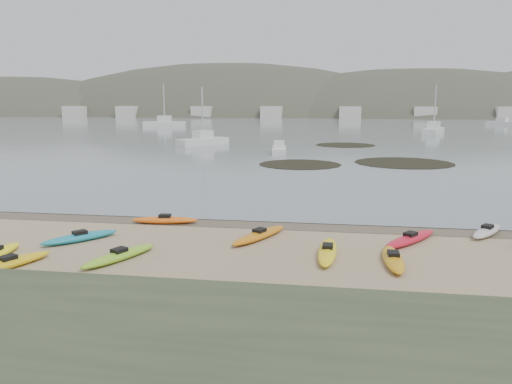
# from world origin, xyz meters

# --- Properties ---
(ground) EXTENTS (600.00, 600.00, 0.00)m
(ground) POSITION_xyz_m (0.00, 0.00, 0.00)
(ground) COLOR tan
(ground) RESTS_ON ground
(wet_sand) EXTENTS (60.00, 60.00, 0.00)m
(wet_sand) POSITION_xyz_m (0.00, -0.30, 0.00)
(wet_sand) COLOR brown
(wet_sand) RESTS_ON ground
(water) EXTENTS (1200.00, 1200.00, 0.00)m
(water) POSITION_xyz_m (0.00, 300.00, 0.01)
(water) COLOR slate
(water) RESTS_ON ground
(kayaks) EXTENTS (20.99, 10.54, 0.34)m
(kayaks) POSITION_xyz_m (-0.25, -4.46, 0.17)
(kayaks) COLOR yellow
(kayaks) RESTS_ON ground
(kelp_mats) EXTENTS (18.23, 29.23, 0.04)m
(kelp_mats) POSITION_xyz_m (6.05, 30.07, 0.03)
(kelp_mats) COLOR black
(kelp_mats) RESTS_ON water
(moored_boats) EXTENTS (86.99, 79.62, 1.34)m
(moored_boats) POSITION_xyz_m (-2.72, 74.42, 0.58)
(moored_boats) COLOR silver
(moored_boats) RESTS_ON ground
(far_hills) EXTENTS (550.00, 135.00, 80.00)m
(far_hills) POSITION_xyz_m (39.38, 193.97, -15.93)
(far_hills) COLOR #384235
(far_hills) RESTS_ON ground
(far_town) EXTENTS (199.00, 5.00, 4.00)m
(far_town) POSITION_xyz_m (6.00, 145.00, 2.00)
(far_town) COLOR beige
(far_town) RESTS_ON ground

